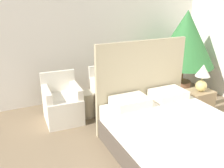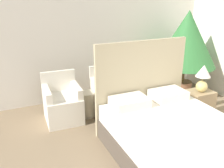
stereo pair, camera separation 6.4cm
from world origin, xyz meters
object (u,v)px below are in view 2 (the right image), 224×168
object	(u,v)px
armchair_near_window_left	(63,105)
side_table	(87,104)
table_lamp	(203,77)
nightstand	(198,106)
armchair_near_window_right	(109,97)
bed	(176,138)
potted_palm	(187,40)

from	to	relation	value
armchair_near_window_left	side_table	world-z (taller)	armchair_near_window_left
table_lamp	side_table	world-z (taller)	table_lamp
armchair_near_window_left	nightstand	bearing A→B (deg)	-22.40
nightstand	table_lamp	distance (m)	0.56
armchair_near_window_right	nightstand	world-z (taller)	armchair_near_window_right
nightstand	side_table	size ratio (longest dim) A/B	1.22
bed	potted_palm	world-z (taller)	potted_palm
armchair_near_window_left	potted_palm	size ratio (longest dim) A/B	0.46
bed	nightstand	world-z (taller)	bed
potted_palm	side_table	world-z (taller)	potted_palm
armchair_near_window_left	table_lamp	size ratio (longest dim) A/B	1.77
armchair_near_window_left	potted_palm	world-z (taller)	potted_palm
armchair_near_window_left	nightstand	size ratio (longest dim) A/B	1.48
armchair_near_window_left	armchair_near_window_right	world-z (taller)	same
table_lamp	bed	bearing A→B (deg)	-146.01
armchair_near_window_left	bed	bearing A→B (deg)	-54.35
nightstand	bed	bearing A→B (deg)	-145.36
potted_palm	side_table	xyz separation A→B (m)	(-2.32, -0.15, -1.00)
potted_palm	side_table	distance (m)	2.53
potted_palm	table_lamp	xyz separation A→B (m)	(-0.58, -1.17, -0.39)
armchair_near_window_left	side_table	size ratio (longest dim) A/B	1.80
potted_palm	nightstand	bearing A→B (deg)	-116.54
potted_palm	armchair_near_window_left	bearing A→B (deg)	-177.49
armchair_near_window_left	nightstand	world-z (taller)	armchair_near_window_left
armchair_near_window_left	table_lamp	world-z (taller)	table_lamp
potted_palm	nightstand	xyz separation A→B (m)	(-0.57, -1.14, -0.95)
side_table	table_lamp	bearing A→B (deg)	-30.48
side_table	nightstand	bearing A→B (deg)	-29.68
potted_palm	side_table	size ratio (longest dim) A/B	3.94
table_lamp	potted_palm	bearing A→B (deg)	63.50
armchair_near_window_left	side_table	bearing A→B (deg)	-0.71
armchair_near_window_left	table_lamp	distance (m)	2.49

